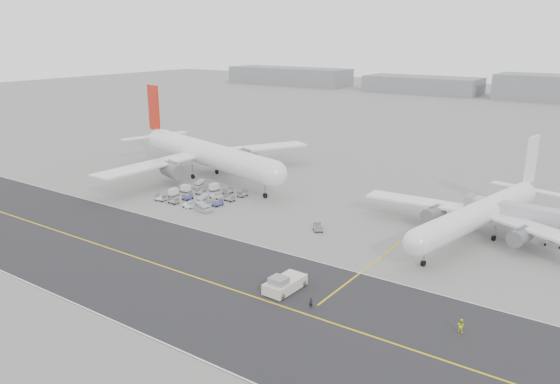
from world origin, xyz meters
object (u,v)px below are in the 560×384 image
Objects in this scene: airliner_b at (481,213)px; ground_crew_a at (311,303)px; airliner_a at (205,153)px; ground_crew_b at (461,326)px; jet_bridge at (513,213)px; pushback_tug at (284,284)px.

ground_crew_a is (-11.04, -40.63, -3.89)m from airliner_b.
airliner_a is 39.47× the size of ground_crew_a.
airliner_b reaches higher than ground_crew_b.
ground_crew_b is (2.81, -38.82, -3.65)m from jet_bridge.
pushback_tug is 4.95× the size of ground_crew_b.
ground_crew_a is at bearing 25.27° from ground_crew_b.
airliner_b is 29.82× the size of ground_crew_a.
ground_crew_b reaches higher than ground_crew_a.
airliner_b is at bearing -68.83° from ground_crew_b.
airliner_b is at bearing -77.90° from airliner_a.
airliner_b is 2.66× the size of jet_bridge.
airliner_a is 71.04m from airliner_b.
airliner_b is 42.13m from pushback_tug.
ground_crew_a is at bearing -107.48° from jet_bridge.
airliner_a reaches higher than pushback_tug.
pushback_tug is 0.52× the size of jet_bridge.
airliner_b is 25.17× the size of ground_crew_b.
airliner_b is 42.29m from ground_crew_a.
airliner_a is at bearing 143.90° from pushback_tug.
airliner_a is 75.68m from jet_bridge.
airliner_a is 74.89m from ground_crew_a.
airliner_a is at bearing -178.15° from jet_bridge.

